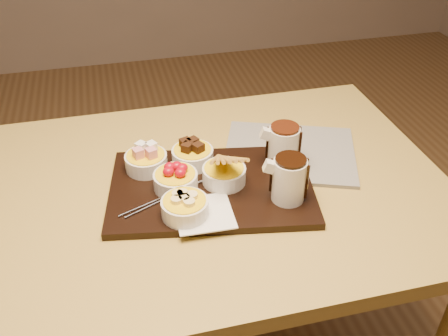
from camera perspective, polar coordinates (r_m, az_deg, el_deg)
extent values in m
cube|color=#AF9241|center=(1.18, -3.59, -2.81)|extent=(1.20, 0.80, 0.04)
cylinder|color=#AF9241|center=(1.72, -23.58, -8.23)|extent=(0.06, 0.06, 0.71)
cylinder|color=#AF9241|center=(1.81, 11.79, -3.00)|extent=(0.06, 0.06, 0.71)
cube|color=black|center=(1.14, -1.46, -2.29)|extent=(0.50, 0.37, 0.02)
cube|color=white|center=(1.06, -2.28, -5.20)|extent=(0.12, 0.12, 0.00)
cylinder|color=silver|center=(1.19, -8.87, 0.70)|extent=(0.10, 0.10, 0.04)
cylinder|color=silver|center=(1.20, -3.60, 1.33)|extent=(0.10, 0.10, 0.04)
cylinder|color=silver|center=(1.12, -5.55, -1.48)|extent=(0.10, 0.10, 0.04)
cylinder|color=silver|center=(1.14, 0.00, -0.80)|extent=(0.10, 0.10, 0.04)
cylinder|color=silver|center=(1.05, -4.49, -4.57)|extent=(0.10, 0.10, 0.04)
cylinder|color=silver|center=(1.08, 7.44, -1.37)|extent=(0.08, 0.08, 0.10)
cylinder|color=silver|center=(1.19, 6.82, 2.42)|extent=(0.08, 0.08, 0.10)
cube|color=beige|center=(1.28, 7.51, 1.78)|extent=(0.40, 0.36, 0.01)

